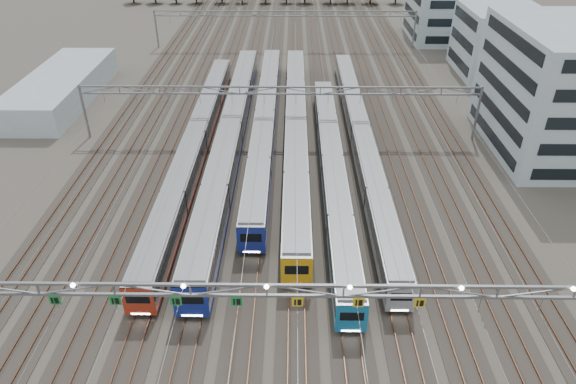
{
  "coord_description": "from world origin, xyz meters",
  "views": [
    {
      "loc": [
        1.84,
        -27.79,
        33.31
      ],
      "look_at": [
        1.34,
        19.54,
        3.5
      ],
      "focal_mm": 32.0,
      "sensor_mm": 36.0,
      "label": 1
    }
  ],
  "objects_px": {
    "train_b": "(231,134)",
    "depot_bldg_south": "(569,90)",
    "train_d": "(296,128)",
    "train_c": "(265,120)",
    "gantry_mid": "(280,97)",
    "depot_bldg_north": "(462,5)",
    "gantry_far": "(285,18)",
    "train_a": "(196,142)",
    "train_f": "(360,136)",
    "train_e": "(332,166)",
    "gantry_near": "(266,294)",
    "west_shed": "(61,87)",
    "depot_bldg_mid": "(499,41)"
  },
  "relations": [
    {
      "from": "depot_bldg_south",
      "to": "train_e",
      "type": "bearing_deg",
      "value": -163.29
    },
    {
      "from": "train_f",
      "to": "train_d",
      "type": "bearing_deg",
      "value": 167.85
    },
    {
      "from": "train_c",
      "to": "gantry_far",
      "type": "relative_size",
      "value": 1.03
    },
    {
      "from": "train_d",
      "to": "train_f",
      "type": "relative_size",
      "value": 0.97
    },
    {
      "from": "train_b",
      "to": "train_a",
      "type": "bearing_deg",
      "value": -154.56
    },
    {
      "from": "train_e",
      "to": "depot_bldg_mid",
      "type": "xyz_separation_m",
      "value": [
        33.69,
        40.96,
        4.05
      ]
    },
    {
      "from": "train_b",
      "to": "train_d",
      "type": "relative_size",
      "value": 1.05
    },
    {
      "from": "train_e",
      "to": "gantry_far",
      "type": "xyz_separation_m",
      "value": [
        -6.75,
        57.01,
        4.38
      ]
    },
    {
      "from": "gantry_near",
      "to": "depot_bldg_north",
      "type": "distance_m",
      "value": 101.35
    },
    {
      "from": "train_a",
      "to": "west_shed",
      "type": "distance_m",
      "value": 32.86
    },
    {
      "from": "train_d",
      "to": "train_e",
      "type": "xyz_separation_m",
      "value": [
        4.5,
        -10.74,
        -0.18
      ]
    },
    {
      "from": "train_b",
      "to": "train_f",
      "type": "distance_m",
      "value": 18.01
    },
    {
      "from": "train_e",
      "to": "depot_bldg_south",
      "type": "relative_size",
      "value": 2.35
    },
    {
      "from": "west_shed",
      "to": "train_d",
      "type": "bearing_deg",
      "value": -21.6
    },
    {
      "from": "train_e",
      "to": "gantry_near",
      "type": "relative_size",
      "value": 0.92
    },
    {
      "from": "gantry_mid",
      "to": "depot_bldg_mid",
      "type": "xyz_separation_m",
      "value": [
        40.44,
        28.96,
        -0.34
      ]
    },
    {
      "from": "train_f",
      "to": "depot_bldg_north",
      "type": "relative_size",
      "value": 2.93
    },
    {
      "from": "train_d",
      "to": "gantry_mid",
      "type": "relative_size",
      "value": 1.1
    },
    {
      "from": "train_a",
      "to": "train_b",
      "type": "bearing_deg",
      "value": 25.44
    },
    {
      "from": "gantry_mid",
      "to": "depot_bldg_north",
      "type": "height_order",
      "value": "depot_bldg_north"
    },
    {
      "from": "train_e",
      "to": "gantry_near",
      "type": "bearing_deg",
      "value": -103.59
    },
    {
      "from": "gantry_far",
      "to": "depot_bldg_north",
      "type": "relative_size",
      "value": 2.56
    },
    {
      "from": "gantry_far",
      "to": "train_a",
      "type": "bearing_deg",
      "value": -102.53
    },
    {
      "from": "depot_bldg_mid",
      "to": "train_e",
      "type": "bearing_deg",
      "value": -129.43
    },
    {
      "from": "train_b",
      "to": "west_shed",
      "type": "xyz_separation_m",
      "value": [
        -30.54,
        17.89,
        -0.04
      ]
    },
    {
      "from": "train_a",
      "to": "gantry_near",
      "type": "height_order",
      "value": "gantry_near"
    },
    {
      "from": "depot_bldg_south",
      "to": "west_shed",
      "type": "height_order",
      "value": "depot_bldg_south"
    },
    {
      "from": "train_e",
      "to": "train_d",
      "type": "bearing_deg",
      "value": 112.73
    },
    {
      "from": "train_c",
      "to": "west_shed",
      "type": "height_order",
      "value": "west_shed"
    },
    {
      "from": "train_b",
      "to": "depot_bldg_south",
      "type": "distance_m",
      "value": 45.8
    },
    {
      "from": "train_b",
      "to": "west_shed",
      "type": "relative_size",
      "value": 2.19
    },
    {
      "from": "depot_bldg_south",
      "to": "depot_bldg_north",
      "type": "distance_m",
      "value": 55.53
    },
    {
      "from": "gantry_near",
      "to": "depot_bldg_mid",
      "type": "bearing_deg",
      "value": 59.63
    },
    {
      "from": "train_b",
      "to": "train_c",
      "type": "height_order",
      "value": "train_b"
    },
    {
      "from": "gantry_far",
      "to": "west_shed",
      "type": "bearing_deg",
      "value": -140.62
    },
    {
      "from": "train_b",
      "to": "depot_bldg_north",
      "type": "xyz_separation_m",
      "value": [
        46.55,
        56.57,
        5.09
      ]
    },
    {
      "from": "train_f",
      "to": "train_b",
      "type": "bearing_deg",
      "value": -179.05
    },
    {
      "from": "train_a",
      "to": "train_d",
      "type": "xyz_separation_m",
      "value": [
        13.5,
        4.38,
        0.1
      ]
    },
    {
      "from": "train_c",
      "to": "gantry_mid",
      "type": "relative_size",
      "value": 1.03
    },
    {
      "from": "train_b",
      "to": "depot_bldg_north",
      "type": "relative_size",
      "value": 2.98
    },
    {
      "from": "train_c",
      "to": "gantry_mid",
      "type": "distance_m",
      "value": 5.05
    },
    {
      "from": "train_c",
      "to": "gantry_mid",
      "type": "height_order",
      "value": "gantry_mid"
    },
    {
      "from": "depot_bldg_mid",
      "to": "depot_bldg_north",
      "type": "height_order",
      "value": "depot_bldg_north"
    },
    {
      "from": "gantry_far",
      "to": "west_shed",
      "type": "height_order",
      "value": "gantry_far"
    },
    {
      "from": "train_a",
      "to": "west_shed",
      "type": "height_order",
      "value": "west_shed"
    },
    {
      "from": "west_shed",
      "to": "depot_bldg_north",
      "type": "bearing_deg",
      "value": 26.64
    },
    {
      "from": "train_b",
      "to": "west_shed",
      "type": "distance_m",
      "value": 35.4
    },
    {
      "from": "train_d",
      "to": "gantry_mid",
      "type": "height_order",
      "value": "gantry_mid"
    },
    {
      "from": "train_b",
      "to": "depot_bldg_south",
      "type": "height_order",
      "value": "depot_bldg_south"
    },
    {
      "from": "depot_bldg_mid",
      "to": "gantry_mid",
      "type": "bearing_deg",
      "value": -144.39
    }
  ]
}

